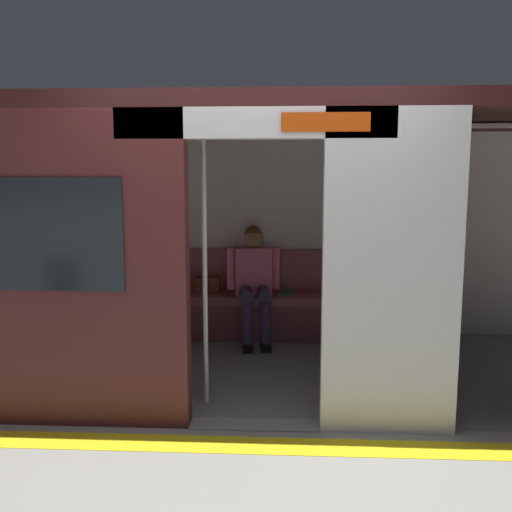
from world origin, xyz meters
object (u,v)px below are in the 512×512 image
train_car (255,202)px  person_seated (254,275)px  bench_seat (266,305)px  book (285,292)px  handbag (208,285)px  grab_pole_door (205,265)px

train_car → person_seated: (0.07, -0.92, -0.81)m
bench_seat → book: book is taller
train_car → handbag: (0.57, -1.05, -0.94)m
handbag → grab_pole_door: bearing=97.3°
person_seated → grab_pole_door: size_ratio=0.56×
train_car → handbag: 1.52m
book → grab_pole_door: grab_pole_door is taller
train_car → bench_seat: bearing=-93.3°
handbag → grab_pole_door: grab_pole_door is taller
bench_seat → handbag: handbag is taller
train_car → handbag: train_car is taller
book → grab_pole_door: (0.60, 1.79, 0.59)m
bench_seat → book: bearing=-161.1°
grab_pole_door → bench_seat: bearing=-102.9°
person_seated → handbag: (0.50, -0.13, -0.13)m
book → handbag: bearing=1.5°
train_car → grab_pole_door: 0.93m
bench_seat → handbag: bearing=-7.3°
bench_seat → book: (-0.21, -0.07, 0.13)m
bench_seat → train_car: bearing=86.7°
person_seated → grab_pole_door: grab_pole_door is taller
train_car → handbag: size_ratio=24.62×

